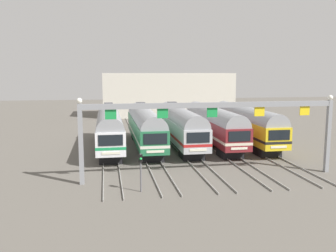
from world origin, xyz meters
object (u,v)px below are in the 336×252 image
object	(u,v)px
commuter_train_green	(145,125)
commuter_train_maroon	(213,124)
commuter_train_yellow	(246,123)
commuter_train_stainless	(180,125)
catenary_gantry	(212,117)
commuter_train_white	(109,126)
yard_signal_mast	(141,165)

from	to	relation	value
commuter_train_green	commuter_train_maroon	bearing A→B (deg)	-0.03
commuter_train_green	commuter_train_yellow	world-z (taller)	commuter_train_green
commuter_train_stainless	commuter_train_maroon	xyz separation A→B (m)	(4.19, -0.00, -0.00)
commuter_train_stainless	catenary_gantry	distance (m)	13.74
commuter_train_yellow	commuter_train_white	bearing A→B (deg)	179.99
commuter_train_white	commuter_train_maroon	distance (m)	12.58
commuter_train_white	yard_signal_mast	world-z (taller)	commuter_train_white
commuter_train_green	commuter_train_yellow	bearing A→B (deg)	-0.02
commuter_train_stainless	yard_signal_mast	distance (m)	17.41
commuter_train_white	yard_signal_mast	bearing A→B (deg)	-82.63
commuter_train_stainless	catenary_gantry	bearing A→B (deg)	-90.00
commuter_train_stainless	commuter_train_yellow	distance (m)	8.39
commuter_train_yellow	yard_signal_mast	distance (m)	21.88
commuter_train_green	commuter_train_stainless	distance (m)	4.19
commuter_train_yellow	catenary_gantry	world-z (taller)	catenary_gantry
commuter_train_green	commuter_train_yellow	xyz separation A→B (m)	(12.58, -0.00, -0.00)
commuter_train_green	commuter_train_stainless	size ratio (longest dim) A/B	1.00
commuter_train_green	commuter_train_maroon	xyz separation A→B (m)	(8.39, -0.00, -0.00)
catenary_gantry	yard_signal_mast	distance (m)	7.57
commuter_train_green	yard_signal_mast	size ratio (longest dim) A/B	6.15
commuter_train_stainless	yard_signal_mast	size ratio (longest dim) A/B	6.15
commuter_train_yellow	yard_signal_mast	bearing A→B (deg)	-132.16
commuter_train_maroon	catenary_gantry	bearing A→B (deg)	-107.27
commuter_train_maroon	commuter_train_yellow	xyz separation A→B (m)	(4.19, 0.00, 0.00)
commuter_train_maroon	commuter_train_yellow	distance (m)	4.19
commuter_train_maroon	commuter_train_yellow	world-z (taller)	same
commuter_train_stainless	commuter_train_maroon	size ratio (longest dim) A/B	1.00
commuter_train_maroon	catenary_gantry	distance (m)	14.36
commuter_train_white	catenary_gantry	distance (m)	16.10
commuter_train_green	yard_signal_mast	bearing A→B (deg)	-97.37
commuter_train_maroon	commuter_train_yellow	size ratio (longest dim) A/B	1.00
commuter_train_green	yard_signal_mast	world-z (taller)	commuter_train_green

